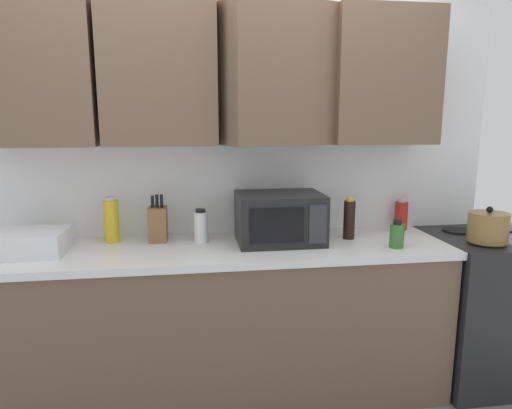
# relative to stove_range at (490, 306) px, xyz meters

# --- Properties ---
(wall_back_with_cabinets) EXTENTS (3.40, 0.50, 2.60)m
(wall_back_with_cabinets) POSITION_rel_stove_range_xyz_m (-1.65, 0.25, 1.13)
(wall_back_with_cabinets) COLOR white
(wall_back_with_cabinets) RESTS_ON ground_plane
(counter_run) EXTENTS (2.53, 0.63, 0.90)m
(counter_run) POSITION_rel_stove_range_xyz_m (-1.65, 0.02, -0.00)
(counter_run) COLOR brown
(counter_run) RESTS_ON ground_plane
(stove_range) EXTENTS (0.76, 0.64, 0.91)m
(stove_range) POSITION_rel_stove_range_xyz_m (0.00, 0.00, 0.00)
(stove_range) COLOR black
(stove_range) RESTS_ON ground_plane
(kettle) EXTENTS (0.21, 0.21, 0.20)m
(kettle) POSITION_rel_stove_range_xyz_m (-0.17, -0.14, 0.54)
(kettle) COLOR olive
(kettle) RESTS_ON stove_range
(microwave) EXTENTS (0.48, 0.37, 0.28)m
(microwave) POSITION_rel_stove_range_xyz_m (-1.32, 0.07, 0.59)
(microwave) COLOR black
(microwave) RESTS_ON counter_run
(dish_rack) EXTENTS (0.38, 0.30, 0.12)m
(dish_rack) POSITION_rel_stove_range_xyz_m (-2.66, 0.02, 0.51)
(dish_rack) COLOR silver
(dish_rack) RESTS_ON counter_run
(knife_block) EXTENTS (0.10, 0.12, 0.27)m
(knife_block) POSITION_rel_stove_range_xyz_m (-2.01, 0.17, 0.55)
(knife_block) COLOR brown
(knife_block) RESTS_ON counter_run
(bottle_yellow_mustard) EXTENTS (0.08, 0.08, 0.26)m
(bottle_yellow_mustard) POSITION_rel_stove_range_xyz_m (-2.27, 0.20, 0.57)
(bottle_yellow_mustard) COLOR gold
(bottle_yellow_mustard) RESTS_ON counter_run
(bottle_white_jar) EXTENTS (0.08, 0.08, 0.19)m
(bottle_white_jar) POSITION_rel_stove_range_xyz_m (-1.76, 0.13, 0.54)
(bottle_white_jar) COLOR white
(bottle_white_jar) RESTS_ON counter_run
(bottle_soy_dark) EXTENTS (0.07, 0.07, 0.25)m
(bottle_soy_dark) POSITION_rel_stove_range_xyz_m (-0.90, 0.08, 0.56)
(bottle_soy_dark) COLOR black
(bottle_soy_dark) RESTS_ON counter_run
(bottle_green_oil) EXTENTS (0.08, 0.08, 0.16)m
(bottle_green_oil) POSITION_rel_stove_range_xyz_m (-0.71, -0.14, 0.52)
(bottle_green_oil) COLOR #386B2D
(bottle_green_oil) RESTS_ON counter_run
(bottle_red_sauce) EXTENTS (0.08, 0.08, 0.20)m
(bottle_red_sauce) POSITION_rel_stove_range_xyz_m (-0.50, 0.24, 0.54)
(bottle_red_sauce) COLOR red
(bottle_red_sauce) RESTS_ON counter_run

